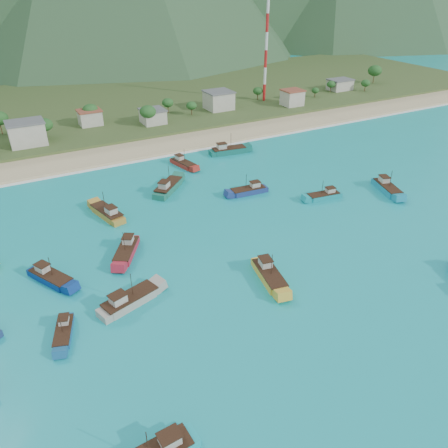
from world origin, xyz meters
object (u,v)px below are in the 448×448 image
boat_20 (183,164)px  boat_11 (108,214)px  boat_21 (127,251)px  boat_27 (129,301)px  boat_13 (64,332)px  boat_25 (324,196)px  boat_23 (269,276)px  boat_2 (168,188)px  boat_28 (249,191)px  boat_8 (228,151)px  boat_9 (387,188)px  boat_24 (51,278)px  radio_tower (266,50)px

boat_20 → boat_11: bearing=22.9°
boat_21 → boat_27: bearing=105.8°
boat_20 → boat_27: 63.20m
boat_13 → boat_25: size_ratio=0.88×
boat_11 → boat_21: 17.75m
boat_23 → boat_27: boat_27 is taller
boat_11 → boat_20: (28.37, 20.31, -0.14)m
boat_11 → boat_20: boat_11 is taller
boat_2 → boat_20: 17.37m
boat_28 → boat_13: bearing=124.6°
boat_8 → boat_11: size_ratio=1.05×
boat_8 → boat_28: size_ratio=1.20×
boat_13 → boat_20: bearing=-111.5°
boat_11 → boat_21: bearing=-107.0°
boat_2 → boat_23: (2.23, -44.97, -0.11)m
boat_9 → boat_20: 57.92m
boat_9 → boat_28: (-32.88, 16.17, -0.12)m
boat_20 → boat_23: boat_23 is taller
boat_11 → boat_27: size_ratio=1.00×
boat_21 → boat_23: bearing=166.8°
boat_28 → boat_24: bearing=110.4°
boat_27 → boat_8: bearing=120.8°
boat_13 → boat_23: boat_23 is taller
boat_9 → boat_20: (-40.44, 41.46, -0.13)m
boat_11 → boat_13: size_ratio=1.39×
radio_tower → boat_24: 138.96m
boat_20 → boat_21: size_ratio=0.97×
boat_11 → boat_23: boat_11 is taller
boat_28 → boat_20: bearing=21.3°
boat_24 → boat_28: size_ratio=1.02×
boat_2 → boat_28: boat_2 is taller
boat_9 → boat_13: bearing=27.2°
boat_23 → boat_24: 40.91m
boat_2 → boat_24: size_ratio=1.06×
boat_8 → boat_11: boat_8 is taller
boat_28 → boat_9: bearing=-111.5°
boat_9 → boat_25: 18.00m
radio_tower → boat_20: bearing=-140.8°
boat_9 → boat_28: size_ratio=1.13×
radio_tower → boat_9: bearing=-102.3°
boat_21 → boat_25: 52.29m
boat_8 → boat_25: 40.23m
boat_20 → boat_13: bearing=38.3°
radio_tower → boat_23: size_ratio=3.63×
boat_23 → boat_27: (-25.42, 5.33, 0.02)m
radio_tower → boat_20: radio_tower is taller
boat_20 → boat_24: boat_24 is taller
boat_23 → boat_8: bearing=-101.4°
boat_11 → boat_25: boat_11 is taller
boat_13 → boat_27: size_ratio=0.72×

